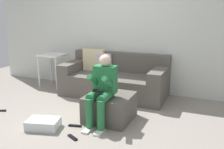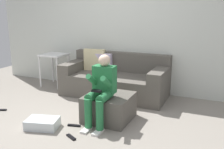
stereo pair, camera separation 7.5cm
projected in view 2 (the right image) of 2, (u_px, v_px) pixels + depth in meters
The scene contains 10 objects.
ground_plane at pixel (71, 123), 3.94m from camera, with size 7.82×7.82×0.00m, color gray.
wall_back at pixel (120, 28), 5.38m from camera, with size 6.02×0.10×2.59m, color silver.
couch_sectional at pixel (115, 80), 5.19m from camera, with size 2.05×0.92×0.87m.
ottoman at pixel (109, 107), 4.03m from camera, with size 0.68×0.68×0.40m, color #59544C.
person_seated at pixel (101, 88), 3.77m from camera, with size 0.33×0.62×1.04m.
storage_bin at pixel (43, 123), 3.76m from camera, with size 0.45×0.31×0.14m, color silver.
side_table at pixel (54, 60), 5.75m from camera, with size 0.51×0.52×0.72m.
remote_near_ottoman at pixel (71, 137), 3.48m from camera, with size 0.19×0.05×0.02m, color black.
remote_by_storage_bin at pixel (74, 125), 3.83m from camera, with size 0.19×0.04×0.02m, color black.
remote_under_side_table at pixel (2, 110), 4.42m from camera, with size 0.15×0.04×0.02m, color black.
Camera 2 is at (2.04, -3.08, 1.67)m, focal length 41.73 mm.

